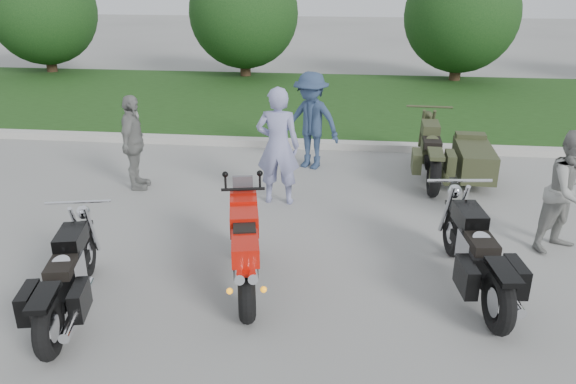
# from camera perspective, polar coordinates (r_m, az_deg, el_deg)

# --- Properties ---
(ground) EXTENTS (80.00, 80.00, 0.00)m
(ground) POSITION_cam_1_polar(r_m,az_deg,el_deg) (6.69, -0.19, -10.98)
(ground) COLOR #A0A09B
(ground) RESTS_ON ground
(curb) EXTENTS (60.00, 0.30, 0.15)m
(curb) POSITION_cam_1_polar(r_m,az_deg,el_deg) (12.12, 3.16, 4.85)
(curb) COLOR #B9B6AE
(curb) RESTS_ON ground
(grass_strip) EXTENTS (60.00, 8.00, 0.14)m
(grass_strip) POSITION_cam_1_polar(r_m,az_deg,el_deg) (16.13, 4.11, 9.14)
(grass_strip) COLOR #26541C
(grass_strip) RESTS_ON ground
(tree_far_left) EXTENTS (3.60, 3.60, 4.00)m
(tree_far_left) POSITION_cam_1_polar(r_m,az_deg,el_deg) (21.90, -23.61, 16.47)
(tree_far_left) COLOR #3F2B1C
(tree_far_left) RESTS_ON ground
(tree_mid_left) EXTENTS (3.60, 3.60, 4.00)m
(tree_mid_left) POSITION_cam_1_polar(r_m,az_deg,el_deg) (19.47, -4.50, 17.66)
(tree_mid_left) COLOR #3F2B1C
(tree_mid_left) RESTS_ON ground
(tree_mid_right) EXTENTS (3.60, 3.60, 4.00)m
(tree_mid_right) POSITION_cam_1_polar(r_m,az_deg,el_deg) (19.41, 17.21, 16.79)
(tree_mid_right) COLOR #3F2B1C
(tree_mid_right) RESTS_ON ground
(sportbike_red) EXTENTS (0.64, 2.03, 0.97)m
(sportbike_red) POSITION_cam_1_polar(r_m,az_deg,el_deg) (6.67, -4.39, -5.48)
(sportbike_red) COLOR black
(sportbike_red) RESTS_ON ground
(cruiser_left) EXTENTS (0.70, 2.21, 0.86)m
(cruiser_left) POSITION_cam_1_polar(r_m,az_deg,el_deg) (6.66, -21.56, -8.42)
(cruiser_left) COLOR black
(cruiser_left) RESTS_ON ground
(cruiser_right) EXTENTS (0.56, 2.39, 0.92)m
(cruiser_right) POSITION_cam_1_polar(r_m,az_deg,el_deg) (6.96, 18.69, -6.37)
(cruiser_right) COLOR black
(cruiser_right) RESTS_ON ground
(cruiser_sidecar) EXTENTS (1.27, 2.50, 0.96)m
(cruiser_sidecar) POSITION_cam_1_polar(r_m,az_deg,el_deg) (10.49, 16.68, 3.35)
(cruiser_sidecar) COLOR black
(cruiser_sidecar) RESTS_ON ground
(person_stripe) EXTENTS (0.71, 0.48, 1.92)m
(person_stripe) POSITION_cam_1_polar(r_m,az_deg,el_deg) (9.00, -1.03, 4.67)
(person_stripe) COLOR #8D90C0
(person_stripe) RESTS_ON ground
(person_grey) EXTENTS (1.04, 0.99, 1.69)m
(person_grey) POSITION_cam_1_polar(r_m,az_deg,el_deg) (8.36, 26.77, 0.00)
(person_grey) COLOR gray
(person_grey) RESTS_ON ground
(person_denim) EXTENTS (1.36, 1.10, 1.84)m
(person_denim) POSITION_cam_1_polar(r_m,az_deg,el_deg) (10.68, 2.33, 7.23)
(person_denim) COLOR navy
(person_denim) RESTS_ON ground
(person_back) EXTENTS (0.49, 1.00, 1.65)m
(person_back) POSITION_cam_1_polar(r_m,az_deg,el_deg) (10.00, -15.43, 4.83)
(person_back) COLOR gray
(person_back) RESTS_ON ground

